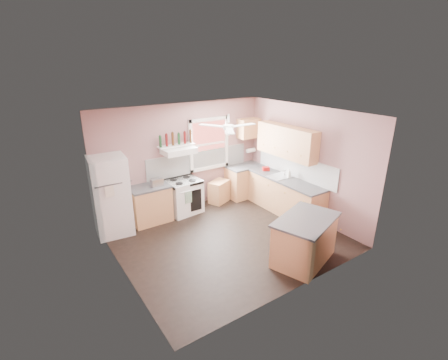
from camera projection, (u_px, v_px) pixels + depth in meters
floor at (228, 238)px, 7.07m from camera, size 4.50×4.50×0.00m
ceiling at (228, 114)px, 6.13m from camera, size 4.50×4.50×0.00m
wall_back at (183, 157)px, 8.17m from camera, size 4.50×0.05×2.70m
wall_right at (306, 162)px, 7.79m from camera, size 0.05×4.00×2.70m
wall_left at (116, 207)px, 5.41m from camera, size 0.05×4.00×2.70m
backsplash_back at (199, 161)px, 8.44m from camera, size 2.90×0.03×0.55m
backsplash_right at (295, 166)px, 8.07m from camera, size 0.03×2.60×0.55m
window_view at (209, 144)px, 8.45m from camera, size 1.00×0.02×1.20m
window_frame at (209, 144)px, 8.42m from camera, size 1.16×0.07×1.36m
refrigerator at (111, 196)px, 7.03m from camera, size 0.82×0.80×1.77m
base_cabinet_left at (151, 205)px, 7.69m from camera, size 0.90×0.60×0.86m
counter_left at (149, 187)px, 7.53m from camera, size 0.92×0.62×0.04m
toaster at (157, 182)px, 7.51m from camera, size 0.28×0.16×0.18m
stove at (184, 197)px, 8.15m from camera, size 0.86×0.71×0.86m
range_hood at (179, 151)px, 7.75m from camera, size 0.78×0.50×0.14m
bottle_shelf at (176, 146)px, 7.80m from camera, size 0.90×0.26×0.03m
cart at (219, 192)px, 8.80m from camera, size 0.65×0.56×0.55m
base_cabinet_corner at (245, 181)px, 9.16m from camera, size 1.00×0.60×0.86m
base_cabinet_right at (285, 196)px, 8.18m from camera, size 0.60×2.20×0.86m
counter_corner at (245, 166)px, 9.00m from camera, size 1.02×0.62×0.04m
counter_right at (286, 179)px, 8.02m from camera, size 0.62×2.22×0.04m
sink at (280, 177)px, 8.17m from camera, size 0.55×0.45×0.03m
faucet at (285, 173)px, 8.22m from camera, size 0.03×0.03×0.14m
upper_cabinet_right at (286, 142)px, 7.93m from camera, size 0.33×1.80×0.76m
upper_cabinet_corner at (249, 128)px, 8.85m from camera, size 0.60×0.33×0.52m
paper_towel at (251, 150)px, 9.17m from camera, size 0.26×0.12×0.12m
island at (304, 241)px, 6.17m from camera, size 1.44×1.15×0.86m
island_top at (306, 220)px, 6.01m from camera, size 1.54×1.25×0.04m
ceiling_fan_hub at (228, 127)px, 6.22m from camera, size 0.20×0.20×0.08m
soap_bottle at (289, 174)px, 8.02m from camera, size 0.10×0.10×0.23m
red_caddy at (266, 169)px, 8.57m from camera, size 0.21×0.18×0.10m
wine_bottles at (176, 139)px, 7.75m from camera, size 0.86×0.06×0.31m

